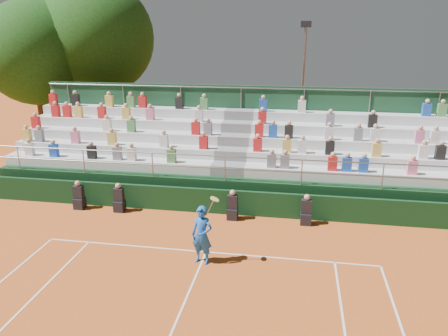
% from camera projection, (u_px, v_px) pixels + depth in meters
% --- Properties ---
extents(ground, '(90.00, 90.00, 0.00)m').
position_uv_depth(ground, '(206.00, 252.00, 14.29)').
color(ground, '#C25720').
rests_on(ground, ground).
extents(courtside_wall, '(20.00, 0.15, 1.00)m').
position_uv_depth(courtside_wall, '(223.00, 202.00, 17.14)').
color(courtside_wall, black).
rests_on(courtside_wall, ground).
extents(line_officials, '(9.46, 0.40, 1.19)m').
position_uv_depth(line_officials, '(181.00, 204.00, 16.98)').
color(line_officials, black).
rests_on(line_officials, ground).
extents(grandstand, '(20.00, 5.20, 4.40)m').
position_uv_depth(grandstand, '(235.00, 164.00, 20.01)').
color(grandstand, black).
rests_on(grandstand, ground).
extents(tennis_player, '(0.92, 0.60, 2.22)m').
position_uv_depth(tennis_player, '(202.00, 235.00, 13.39)').
color(tennis_player, '#1755B2').
rests_on(tennis_player, ground).
extents(tree_west, '(6.01, 6.01, 8.69)m').
position_uv_depth(tree_west, '(35.00, 53.00, 25.27)').
color(tree_west, '#392514').
rests_on(tree_west, ground).
extents(tree_east, '(6.82, 6.82, 9.92)m').
position_uv_depth(tree_east, '(97.00, 38.00, 26.28)').
color(tree_east, '#392514').
rests_on(tree_east, ground).
extents(floodlight_mast, '(0.60, 0.25, 7.44)m').
position_uv_depth(floodlight_mast, '(303.00, 76.00, 25.43)').
color(floodlight_mast, gray).
rests_on(floodlight_mast, ground).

